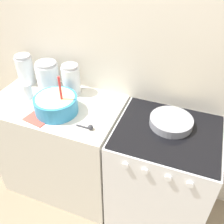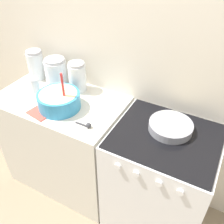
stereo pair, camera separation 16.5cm
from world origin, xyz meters
The scene contains 11 objects.
wall_back centered at (0.00, 0.61, 1.20)m, with size 4.91×0.05×2.40m.
countertop_cabinet centered at (-0.48, 0.29, 0.44)m, with size 0.96×0.58×0.89m.
stove centered at (0.35, 0.29, 0.44)m, with size 0.68×0.60×0.89m.
mixing_bowl centered at (-0.41, 0.21, 0.96)m, with size 0.30×0.30×0.29m.
baking_pan centered at (0.35, 0.35, 0.92)m, with size 0.28×0.28×0.06m.
storage_jar_left centered at (-0.84, 0.47, 0.99)m, with size 0.13×0.13×0.24m.
storage_jar_middle centered at (-0.63, 0.47, 0.98)m, with size 0.18×0.18×0.21m.
storage_jar_right centered at (-0.43, 0.47, 0.99)m, with size 0.14×0.14×0.23m.
tin_can centered at (-0.70, 0.29, 0.95)m, with size 0.07×0.07×0.12m.
recipe_page centered at (-0.48, 0.17, 0.89)m, with size 0.21×0.30×0.01m.
measuring_spoon centered at (-0.13, 0.13, 0.90)m, with size 0.12×0.04×0.04m.
Camera 1 is at (0.44, -0.94, 1.95)m, focal length 40.00 mm.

